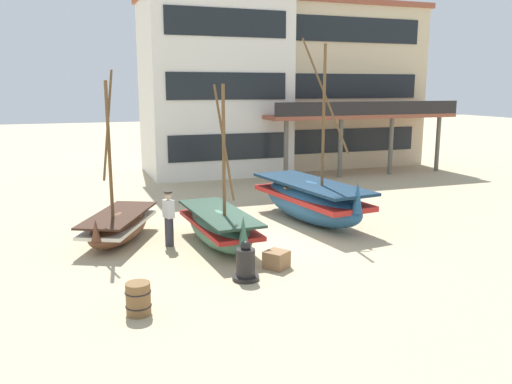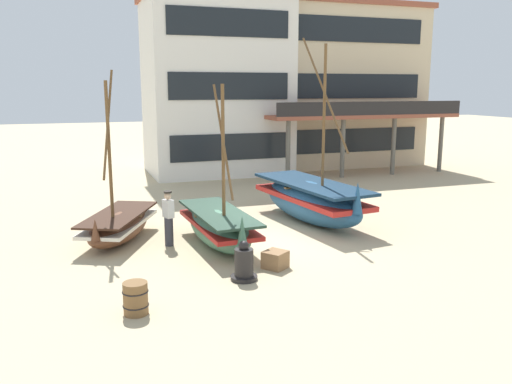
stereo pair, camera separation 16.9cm
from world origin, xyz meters
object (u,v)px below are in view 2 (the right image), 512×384
object	(u,v)px
fishing_boat_centre_large	(311,200)
fisherman_by_hull	(169,219)
wooden_barrel	(136,298)
harbor_building_annex	(325,86)
capstan_winch	(244,264)
cargo_crate	(275,260)
fishing_boat_far_right	(119,225)
harbor_building_main	(216,86)
fishing_boat_near_left	(219,226)

from	to	relation	value
fishing_boat_centre_large	fisherman_by_hull	bearing A→B (deg)	-167.22
fishing_boat_centre_large	wooden_barrel	xyz separation A→B (m)	(-6.85, -5.86, -0.44)
wooden_barrel	harbor_building_annex	world-z (taller)	harbor_building_annex
fishing_boat_centre_large	wooden_barrel	world-z (taller)	fishing_boat_centre_large
capstan_winch	cargo_crate	size ratio (longest dim) A/B	1.80
cargo_crate	fishing_boat_far_right	bearing A→B (deg)	132.62
harbor_building_main	harbor_building_annex	distance (m)	7.43
fishing_boat_far_right	harbor_building_main	size ratio (longest dim) A/B	0.55
fishing_boat_centre_large	fishing_boat_far_right	xyz separation A→B (m)	(-6.68, -0.18, -0.28)
capstan_winch	harbor_building_annex	world-z (taller)	harbor_building_annex
fishing_boat_near_left	capstan_winch	xyz separation A→B (m)	(-0.18, -3.00, -0.20)
capstan_winch	cargo_crate	world-z (taller)	capstan_winch
fishing_boat_far_right	capstan_winch	world-z (taller)	fishing_boat_far_right
fisherman_by_hull	cargo_crate	bearing A→B (deg)	-52.31
fishing_boat_far_right	wooden_barrel	distance (m)	5.69
cargo_crate	harbor_building_annex	size ratio (longest dim) A/B	0.05
fisherman_by_hull	capstan_winch	distance (m)	3.73
fishing_boat_far_right	harbor_building_annex	world-z (taller)	harbor_building_annex
harbor_building_annex	wooden_barrel	bearing A→B (deg)	-126.14
fishing_boat_centre_large	harbor_building_main	distance (m)	12.68
fisherman_by_hull	harbor_building_main	world-z (taller)	harbor_building_main
capstan_winch	cargo_crate	bearing A→B (deg)	26.99
fishing_boat_centre_large	harbor_building_annex	world-z (taller)	harbor_building_annex
harbor_building_annex	cargo_crate	bearing A→B (deg)	-120.18
fisherman_by_hull	harbor_building_annex	xyz separation A→B (m)	(12.44, 14.50, 3.93)
fishing_boat_centre_large	harbor_building_annex	xyz separation A→B (m)	(7.14, 13.30, 3.97)
fishing_boat_near_left	fishing_boat_centre_large	distance (m)	4.24
wooden_barrel	harbor_building_main	size ratio (longest dim) A/B	0.07
capstan_winch	harbor_building_main	bearing A→B (deg)	76.93
fishing_boat_far_right	harbor_building_annex	xyz separation A→B (m)	(13.82, 13.47, 4.26)
cargo_crate	harbor_building_main	size ratio (longest dim) A/B	0.06
fishing_boat_far_right	capstan_winch	size ratio (longest dim) A/B	5.19
fishing_boat_near_left	cargo_crate	bearing A→B (deg)	-70.68
capstan_winch	harbor_building_annex	distance (m)	21.64
fishing_boat_centre_large	capstan_winch	world-z (taller)	fishing_boat_centre_large
harbor_building_main	harbor_building_annex	world-z (taller)	harbor_building_annex
fishing_boat_centre_large	wooden_barrel	distance (m)	9.03
fishing_boat_near_left	fisherman_by_hull	size ratio (longest dim) A/B	2.86
fishing_boat_centre_large	harbor_building_annex	distance (m)	15.61
capstan_winch	fishing_boat_centre_large	bearing A→B (deg)	49.14
wooden_barrel	harbor_building_annex	size ratio (longest dim) A/B	0.06
fishing_boat_centre_large	cargo_crate	bearing A→B (deg)	-125.92
harbor_building_annex	fishing_boat_centre_large	bearing A→B (deg)	-118.23
fishing_boat_far_right	harbor_building_main	world-z (taller)	harbor_building_main
fishing_boat_near_left	fisherman_by_hull	bearing A→B (deg)	160.79
fisherman_by_hull	harbor_building_main	distance (m)	14.74
fishing_boat_near_left	fishing_boat_far_right	size ratio (longest dim) A/B	0.92
wooden_barrel	harbor_building_annex	xyz separation A→B (m)	(13.99, 19.16, 4.42)
harbor_building_main	fishing_boat_centre_large	bearing A→B (deg)	-89.15
fishing_boat_near_left	wooden_barrel	xyz separation A→B (m)	(-2.97, -4.16, -0.25)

